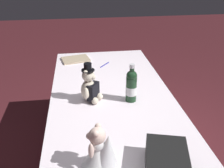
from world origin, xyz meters
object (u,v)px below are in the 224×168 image
at_px(gift_case_black, 167,166).
at_px(guestbook, 76,59).
at_px(teddy_bear_bride, 101,151).
at_px(champagne_bottle, 131,86).
at_px(signing_pen, 104,65).
at_px(teddy_bear_groom, 90,87).

bearing_deg(gift_case_black, guestbook, 15.07).
distance_m(teddy_bear_bride, champagne_bottle, 0.67).
bearing_deg(champagne_bottle, signing_pen, 10.13).
bearing_deg(champagne_bottle, guestbook, 24.86).
relative_size(champagne_bottle, gift_case_black, 0.78).
relative_size(teddy_bear_groom, signing_pen, 2.32).
bearing_deg(guestbook, teddy_bear_bride, 171.97).
xyz_separation_m(teddy_bear_groom, gift_case_black, (-0.75, -0.32, -0.05)).
distance_m(teddy_bear_bride, gift_case_black, 0.32).
bearing_deg(signing_pen, gift_case_black, -173.94).
height_order(teddy_bear_groom, champagne_bottle, teddy_bear_groom).
relative_size(teddy_bear_groom, guestbook, 1.09).
height_order(teddy_bear_groom, teddy_bear_bride, teddy_bear_groom).
bearing_deg(gift_case_black, teddy_bear_groom, 22.91).
bearing_deg(gift_case_black, champagne_bottle, 2.12).
height_order(champagne_bottle, gift_case_black, champagne_bottle).
distance_m(teddy_bear_groom, guestbook, 0.82).
bearing_deg(teddy_bear_bride, teddy_bear_groom, 1.24).
bearing_deg(teddy_bear_bride, gift_case_black, -108.29).
bearing_deg(signing_pen, teddy_bear_bride, 173.09).
height_order(champagne_bottle, guestbook, champagne_bottle).
xyz_separation_m(champagne_bottle, gift_case_black, (-0.71, -0.03, -0.06)).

